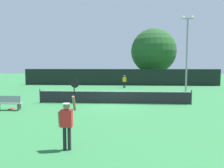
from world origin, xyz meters
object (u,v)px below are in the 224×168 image
player_serving (67,119)px  large_tree (154,51)px  player_receiving (124,80)px  courtside_bench (8,103)px  parked_car_mid (101,77)px  spare_racket (12,108)px  light_pole (187,49)px  parked_car_near (77,77)px  tennis_ball (125,98)px

player_serving → large_tree: large_tree is taller
player_receiving → large_tree: bearing=-118.1°
player_receiving → courtside_bench: bearing=63.3°
parked_car_mid → courtside_bench: bearing=-104.4°
player_serving → large_tree: (6.43, 29.48, 4.17)m
parked_car_mid → spare_racket: bearing=-104.7°
courtside_bench → parked_car_mid: (3.08, 24.62, 0.30)m
parked_car_mid → light_pole: bearing=-61.2°
spare_racket → light_pole: bearing=34.1°
spare_racket → parked_car_near: parked_car_near is taller
courtside_bench → large_tree: bearing=62.8°
player_receiving → tennis_ball: (0.17, -8.85, -0.95)m
parked_car_near → player_receiving: bearing=-47.7°
tennis_ball → parked_car_near: size_ratio=0.02×
tennis_ball → courtside_bench: 9.34m
player_receiving → parked_car_near: parked_car_near is taller
tennis_ball → courtside_bench: courtside_bench is taller
player_serving → spare_racket: bearing=130.0°
spare_racket → parked_car_near: (-1.51, 25.85, 0.76)m
large_tree → parked_car_mid: large_tree is taller
parked_car_near → light_pole: bearing=-41.3°
player_serving → large_tree: size_ratio=0.27×
tennis_ball → spare_racket: 9.07m
player_receiving → light_pole: light_pole is taller
tennis_ball → spare_racket: bearing=-145.8°
light_pole → parked_car_mid: 18.58m
player_serving → tennis_ball: (1.89, 11.78, -1.03)m
player_receiving → light_pole: size_ratio=0.20×
player_receiving → light_pole: bearing=144.8°
player_receiving → parked_car_mid: bearing=-67.5°
player_receiving → tennis_ball: bearing=91.1°
player_receiving → parked_car_mid: parked_car_mid is taller
light_pole → parked_car_near: (-15.34, 16.48, -3.74)m
spare_racket → large_tree: 26.30m
player_serving → light_pole: size_ratio=0.31×
player_serving → light_pole: (8.22, 16.06, 3.46)m
light_pole → parked_car_near: light_pole is taller
spare_racket → large_tree: (12.04, 22.79, 5.21)m
spare_racket → parked_car_mid: (3.13, 24.09, 0.76)m
light_pole → large_tree: 13.56m
player_receiving → light_pole: (6.50, -4.58, 3.54)m
large_tree → parked_car_mid: bearing=171.7°
courtside_bench → player_serving: bearing=-47.9°
courtside_bench → light_pole: bearing=35.7°
courtside_bench → parked_car_mid: size_ratio=0.41×
spare_racket → light_pole: light_pole is taller
light_pole → parked_car_mid: light_pole is taller
courtside_bench → large_tree: large_tree is taller
player_receiving → spare_racket: player_receiving is taller
light_pole → parked_car_near: 22.82m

